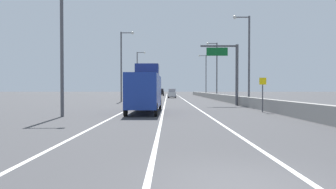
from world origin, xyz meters
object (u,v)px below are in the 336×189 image
lamp_post_left_near (64,30)px  car_silver_1 (171,94)px  car_black_0 (160,92)px  lamp_post_right_third (215,67)px  car_red_2 (149,93)px  lamp_post_right_second (246,54)px  speed_advisory_sign (262,92)px  overhead_sign_gantry (230,67)px  lamp_post_right_fourth (204,73)px  lamp_post_left_mid (122,62)px  lamp_post_left_far (137,71)px  box_truck (145,89)px  car_white_4 (171,93)px  car_yellow_3 (142,94)px

lamp_post_left_near → car_silver_1: bearing=79.7°
lamp_post_left_near → car_black_0: lamp_post_left_near is taller
lamp_post_right_third → car_red_2: size_ratio=2.33×
car_black_0 → car_silver_1: 23.29m
lamp_post_right_second → speed_advisory_sign: bearing=-98.1°
overhead_sign_gantry → lamp_post_right_fourth: 42.60m
lamp_post_left_mid → overhead_sign_gantry: bearing=-34.9°
speed_advisory_sign → lamp_post_left_far: (-15.43, 46.76, 4.54)m
car_black_0 → box_truck: 65.31m
lamp_post_left_near → car_red_2: lamp_post_left_near is taller
lamp_post_left_mid → car_black_0: size_ratio=2.66×
overhead_sign_gantry → speed_advisory_sign: bearing=-87.7°
speed_advisory_sign → box_truck: box_truck is taller
speed_advisory_sign → lamp_post_left_mid: 26.66m
overhead_sign_gantry → lamp_post_left_far: bearing=112.7°
lamp_post_left_near → box_truck: size_ratio=1.19×
car_red_2 → box_truck: (3.27, -59.60, 1.04)m
lamp_post_left_mid → car_black_0: 44.69m
lamp_post_left_near → lamp_post_left_far: 50.85m
car_silver_1 → speed_advisory_sign: bearing=-80.3°
lamp_post_right_third → lamp_post_left_near: 40.04m
lamp_post_left_near → lamp_post_right_fourth: bearing=73.2°
lamp_post_left_near → car_silver_1: lamp_post_left_near is taller
lamp_post_left_mid → lamp_post_left_near: bearing=-90.7°
lamp_post_right_fourth → car_silver_1: bearing=-128.8°
overhead_sign_gantry → car_white_4: overhead_sign_gantry is taller
car_silver_1 → box_truck: 42.32m
lamp_post_right_third → car_black_0: 35.46m
car_yellow_3 → box_truck: (3.22, -35.10, 1.03)m
lamp_post_right_fourth → car_red_2: 17.18m
car_red_2 → lamp_post_left_near: bearing=-92.0°
lamp_post_right_second → lamp_post_left_far: 39.51m
lamp_post_left_mid → car_yellow_3: (1.97, 13.91, -5.35)m
lamp_post_right_fourth → box_truck: 54.80m
car_yellow_3 → box_truck: size_ratio=0.45×
overhead_sign_gantry → car_silver_1: 32.34m
car_white_4 → car_red_2: bearing=127.7°
car_black_0 → car_white_4: (3.30, -13.88, -0.01)m
lamp_post_right_second → car_red_2: 51.18m
overhead_sign_gantry → lamp_post_right_third: size_ratio=0.68×
speed_advisory_sign → overhead_sign_gantry: bearing=92.3°
lamp_post_right_second → lamp_post_left_mid: 19.77m
car_yellow_3 → box_truck: box_truck is taller
car_red_2 → box_truck: 59.70m
lamp_post_right_second → car_black_0: lamp_post_right_second is taller
lamp_post_left_near → car_silver_1: 47.49m
lamp_post_right_third → lamp_post_left_near: size_ratio=1.00×
lamp_post_right_second → car_yellow_3: lamp_post_right_second is taller
speed_advisory_sign → car_black_0: size_ratio=0.72×
lamp_post_left_far → car_white_4: (8.34, 4.79, -5.25)m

